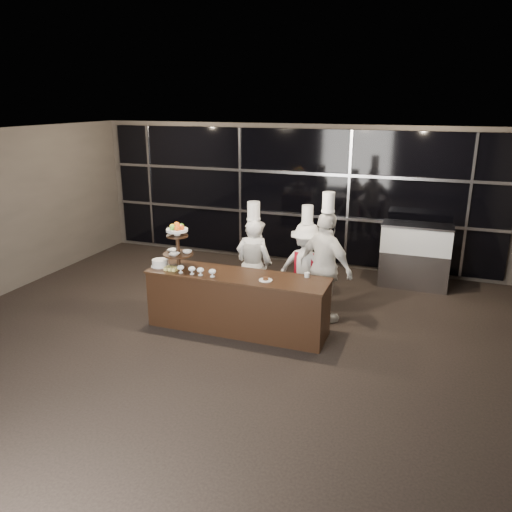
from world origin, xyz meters
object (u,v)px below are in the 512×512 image
(layer_cake, at_px, (160,263))
(display_stand, at_px, (178,242))
(buffet_counter, at_px, (237,302))
(display_case, at_px, (415,252))
(chef_c, at_px, (306,266))
(chef_b, at_px, (254,261))
(chef_a, at_px, (253,261))
(chef_d, at_px, (326,267))

(layer_cake, bearing_deg, display_stand, 9.26)
(buffet_counter, distance_m, display_case, 3.85)
(layer_cake, distance_m, chef_c, 2.44)
(display_stand, relative_size, chef_b, 0.41)
(layer_cake, bearing_deg, display_case, 38.37)
(chef_a, bearing_deg, display_stand, -131.58)
(display_case, bearing_deg, chef_d, -120.52)
(display_stand, xyz_separation_m, chef_c, (1.78, 1.20, -0.57))
(display_stand, xyz_separation_m, chef_b, (0.88, 1.10, -0.55))
(layer_cake, distance_m, chef_d, 2.64)
(chef_a, bearing_deg, chef_d, -9.45)
(buffet_counter, height_order, chef_a, chef_a)
(chef_a, relative_size, chef_d, 0.87)
(display_stand, relative_size, display_case, 0.58)
(chef_b, xyz_separation_m, chef_c, (0.90, 0.10, -0.01))
(layer_cake, distance_m, chef_a, 1.60)
(layer_cake, xyz_separation_m, chef_a, (1.19, 1.05, -0.16))
(display_stand, relative_size, chef_a, 0.40)
(chef_c, bearing_deg, display_stand, -146.00)
(display_case, bearing_deg, layer_cake, -141.63)
(chef_a, bearing_deg, chef_b, 95.48)
(chef_c, height_order, chef_d, chef_d)
(display_stand, relative_size, chef_c, 0.41)
(chef_a, relative_size, chef_b, 1.01)
(layer_cake, height_order, chef_d, chef_d)
(display_case, height_order, chef_b, chef_b)
(chef_a, bearing_deg, buffet_counter, -83.68)
(chef_b, bearing_deg, chef_c, 6.35)
(display_case, xyz_separation_m, chef_d, (-1.27, -2.16, 0.24))
(display_stand, bearing_deg, display_case, 40.26)
(chef_c, bearing_deg, chef_d, -44.22)
(layer_cake, xyz_separation_m, chef_c, (2.08, 1.25, -0.20))
(display_case, bearing_deg, chef_b, -144.59)
(display_stand, distance_m, chef_c, 2.22)
(display_stand, bearing_deg, chef_c, 34.00)
(chef_c, bearing_deg, display_case, 45.77)
(buffet_counter, relative_size, display_case, 2.19)
(buffet_counter, distance_m, chef_a, 1.07)
(chef_d, bearing_deg, layer_cake, -161.60)
(display_stand, xyz_separation_m, display_case, (3.47, 2.94, -0.65))
(chef_c, bearing_deg, chef_a, -167.55)
(buffet_counter, relative_size, chef_b, 1.55)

